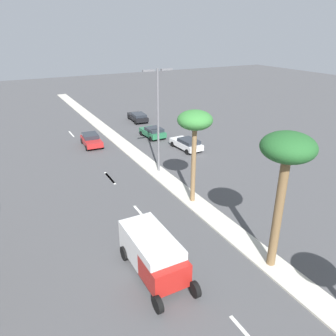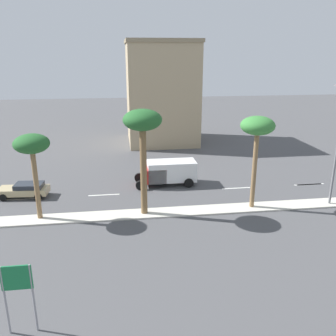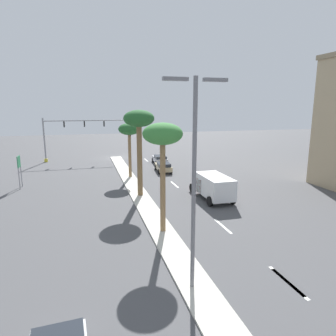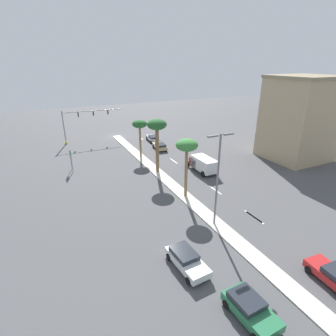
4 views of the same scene
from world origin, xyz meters
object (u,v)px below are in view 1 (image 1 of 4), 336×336
sedan_black_rear (138,117)px  box_truck (154,254)px  sedan_green_center (153,132)px  sedan_red_mid (91,140)px  street_lamp_outboard (158,114)px  palm_tree_right (195,124)px  palm_tree_trailing (287,156)px  sedan_white_trailing (187,143)px

sedan_black_rear → box_truck: (-12.56, -31.62, 0.59)m
sedan_green_center → sedan_red_mid: bearing=175.6°
street_lamp_outboard → sedan_green_center: bearing=67.3°
sedan_black_rear → box_truck: size_ratio=0.80×
palm_tree_right → box_truck: bearing=-136.3°
palm_tree_trailing → sedan_black_rear: palm_tree_trailing is taller
street_lamp_outboard → sedan_white_trailing: size_ratio=2.17×
sedan_black_rear → sedan_white_trailing: sedan_white_trailing is taller
sedan_black_rear → box_truck: box_truck is taller
sedan_black_rear → sedan_white_trailing: 14.36m
sedan_green_center → street_lamp_outboard: bearing=-112.7°
sedan_red_mid → sedan_black_rear: bearing=39.2°
street_lamp_outboard → sedan_black_rear: street_lamp_outboard is taller
sedan_black_rear → palm_tree_right: bearing=-103.4°
palm_tree_right → street_lamp_outboard: street_lamp_outboard is taller
palm_tree_right → sedan_red_mid: 18.94m
palm_tree_right → sedan_red_mid: bearing=101.0°
sedan_white_trailing → palm_tree_trailing: bearing=-107.0°
palm_tree_trailing → box_truck: (-6.52, 2.71, -5.83)m
sedan_black_rear → sedan_green_center: (-1.46, -8.34, 0.03)m
sedan_red_mid → sedan_white_trailing: 11.62m
sedan_white_trailing → box_truck: 21.40m
sedan_black_rear → sedan_white_trailing: bearing=-89.7°
palm_tree_right → box_truck: (-6.52, -6.24, -5.35)m
palm_tree_trailing → sedan_green_center: (4.58, 25.99, -6.39)m
palm_tree_trailing → sedan_black_rear: bearing=80.0°
sedan_red_mid → sedan_green_center: bearing=-4.4°
palm_tree_right → palm_tree_trailing: bearing=-90.0°
palm_tree_trailing → street_lamp_outboard: 15.78m
palm_tree_right → sedan_green_center: palm_tree_right is taller
sedan_black_rear → sedan_green_center: size_ratio=1.16×
palm_tree_trailing → sedan_red_mid: palm_tree_trailing is taller
palm_tree_trailing → box_truck: bearing=157.5°
palm_tree_trailing → sedan_green_center: palm_tree_trailing is taller
sedan_red_mid → sedan_white_trailing: size_ratio=0.93×
sedan_black_rear → box_truck: bearing=-111.7°
palm_tree_trailing → sedan_green_center: 27.15m
box_truck → sedan_red_mid: bearing=82.6°
palm_tree_trailing → palm_tree_right: size_ratio=1.10×
street_lamp_outboard → sedan_green_center: 12.25m
sedan_white_trailing → palm_tree_right: bearing=-119.0°
street_lamp_outboard → sedan_white_trailing: 8.86m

